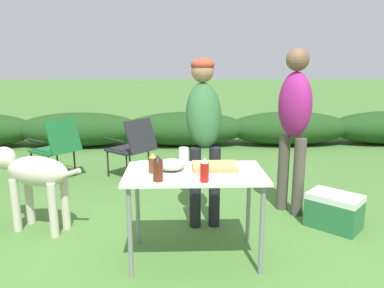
% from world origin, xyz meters
% --- Properties ---
extents(ground_plane, '(60.00, 60.00, 0.00)m').
position_xyz_m(ground_plane, '(0.00, 0.00, 0.00)').
color(ground_plane, '#477533').
extents(shrub_hedge, '(14.40, 0.90, 0.64)m').
position_xyz_m(shrub_hedge, '(-0.00, 4.21, 0.32)').
color(shrub_hedge, '#1E4219').
rests_on(shrub_hedge, ground).
extents(folding_table, '(1.10, 0.64, 0.74)m').
position_xyz_m(folding_table, '(0.00, 0.00, 0.66)').
color(folding_table, silver).
rests_on(folding_table, ground).
extents(food_tray, '(0.40, 0.29, 0.06)m').
position_xyz_m(food_tray, '(0.16, 0.02, 0.77)').
color(food_tray, '#9E9EA3').
rests_on(food_tray, folding_table).
extents(plate_stack, '(0.20, 0.20, 0.02)m').
position_xyz_m(plate_stack, '(-0.41, 0.19, 0.75)').
color(plate_stack, white).
rests_on(plate_stack, folding_table).
extents(mixing_bowl, '(0.22, 0.22, 0.09)m').
position_xyz_m(mixing_bowl, '(-0.18, 0.06, 0.78)').
color(mixing_bowl, '#ADBC99').
rests_on(mixing_bowl, folding_table).
extents(paper_cup_stack, '(0.08, 0.08, 0.15)m').
position_xyz_m(paper_cup_stack, '(-0.08, 0.20, 0.82)').
color(paper_cup_stack, white).
rests_on(paper_cup_stack, folding_table).
extents(bbq_sauce_bottle, '(0.07, 0.07, 0.20)m').
position_xyz_m(bbq_sauce_bottle, '(-0.28, -0.22, 0.83)').
color(bbq_sauce_bottle, '#562314').
rests_on(bbq_sauce_bottle, folding_table).
extents(beer_bottle, '(0.07, 0.07, 0.16)m').
position_xyz_m(beer_bottle, '(-0.33, -0.01, 0.81)').
color(beer_bottle, brown).
rests_on(beer_bottle, folding_table).
extents(ketchup_bottle, '(0.06, 0.06, 0.18)m').
position_xyz_m(ketchup_bottle, '(0.06, -0.25, 0.83)').
color(ketchup_bottle, red).
rests_on(ketchup_bottle, folding_table).
extents(standing_person_in_red_jacket, '(0.37, 0.49, 1.62)m').
position_xyz_m(standing_person_in_red_jacket, '(0.12, 0.72, 1.03)').
color(standing_person_in_red_jacket, black).
rests_on(standing_person_in_red_jacket, ground).
extents(standing_person_in_gray_fleece, '(0.43, 0.46, 1.72)m').
position_xyz_m(standing_person_in_gray_fleece, '(1.06, 0.93, 1.04)').
color(standing_person_in_gray_fleece, '#4C473D').
rests_on(standing_person_in_gray_fleece, ground).
extents(dog, '(0.98, 0.48, 0.79)m').
position_xyz_m(dog, '(-1.50, 0.60, 0.55)').
color(dog, beige).
rests_on(dog, ground).
extents(camp_chair_green_behind_table, '(0.75, 0.72, 0.83)m').
position_xyz_m(camp_chair_green_behind_table, '(-1.79, 2.20, 0.47)').
color(camp_chair_green_behind_table, '#19602D').
rests_on(camp_chair_green_behind_table, ground).
extents(camp_chair_near_hedge, '(0.75, 0.74, 0.83)m').
position_xyz_m(camp_chair_near_hedge, '(-0.75, 2.19, 0.47)').
color(camp_chair_near_hedge, '#232328').
rests_on(camp_chair_near_hedge, ground).
extents(cooler_box, '(0.57, 0.56, 0.34)m').
position_xyz_m(cooler_box, '(1.38, 0.52, 0.17)').
color(cooler_box, '#286B3D').
rests_on(cooler_box, ground).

